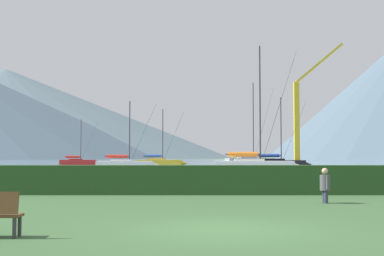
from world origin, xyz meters
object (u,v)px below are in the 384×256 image
at_px(sailboat_slip_11, 253,161).
at_px(sailboat_slip_2, 81,162).
at_px(sailboat_slip_0, 257,166).
at_px(person_seated_viewer, 328,184).
at_px(sailboat_slip_1, 280,164).
at_px(sailboat_slip_7, 162,163).
at_px(dock_crane, 302,127).
at_px(sailboat_slip_8, 128,165).

bearing_deg(sailboat_slip_11, sailboat_slip_2, 160.07).
relative_size(sailboat_slip_0, person_seated_viewer, 9.80).
xyz_separation_m(sailboat_slip_1, sailboat_slip_7, (-15.79, 11.97, -0.03)).
relative_size(sailboat_slip_0, sailboat_slip_7, 1.41).
bearing_deg(sailboat_slip_2, sailboat_slip_1, -48.36).
relative_size(sailboat_slip_0, sailboat_slip_2, 1.54).
distance_m(sailboat_slip_1, person_seated_viewer, 48.47).
bearing_deg(sailboat_slip_0, sailboat_slip_11, 86.67).
xyz_separation_m(sailboat_slip_0, dock_crane, (10.58, 30.83, 5.42)).
height_order(sailboat_slip_7, sailboat_slip_11, sailboat_slip_11).
bearing_deg(sailboat_slip_2, sailboat_slip_8, -77.89).
relative_size(sailboat_slip_11, dock_crane, 0.72).
distance_m(sailboat_slip_7, dock_crane, 22.26).
bearing_deg(person_seated_viewer, sailboat_slip_1, 77.75).
distance_m(sailboat_slip_2, sailboat_slip_7, 19.27).
relative_size(sailboat_slip_0, sailboat_slip_11, 0.88).
bearing_deg(sailboat_slip_1, sailboat_slip_8, -167.17).
bearing_deg(person_seated_viewer, sailboat_slip_2, 103.81).
distance_m(sailboat_slip_1, sailboat_slip_7, 19.81).
height_order(sailboat_slip_0, sailboat_slip_1, sailboat_slip_0).
height_order(sailboat_slip_0, dock_crane, dock_crane).
height_order(sailboat_slip_2, dock_crane, dock_crane).
xyz_separation_m(sailboat_slip_7, dock_crane, (21.46, 2.07, 5.51)).
xyz_separation_m(sailboat_slip_2, person_seated_viewer, (24.52, -72.26, 0.11)).
bearing_deg(sailboat_slip_8, sailboat_slip_2, 108.75).
height_order(sailboat_slip_1, sailboat_slip_7, sailboat_slip_1).
bearing_deg(sailboat_slip_11, person_seated_viewer, -107.45).
xyz_separation_m(sailboat_slip_2, sailboat_slip_11, (29.55, -3.45, 0.20)).
bearing_deg(dock_crane, person_seated_viewer, -100.80).
bearing_deg(dock_crane, sailboat_slip_7, -174.50).
height_order(sailboat_slip_7, sailboat_slip_8, sailboat_slip_7).
relative_size(sailboat_slip_0, sailboat_slip_8, 1.51).
distance_m(sailboat_slip_11, person_seated_viewer, 69.00).
height_order(sailboat_slip_0, sailboat_slip_2, sailboat_slip_0).
relative_size(sailboat_slip_2, sailboat_slip_11, 0.57).
bearing_deg(sailboat_slip_7, sailboat_slip_11, 31.63).
xyz_separation_m(sailboat_slip_0, person_seated_viewer, (-1.27, -31.28, -0.04)).
relative_size(sailboat_slip_8, sailboat_slip_11, 0.58).
height_order(sailboat_slip_2, sailboat_slip_7, sailboat_slip_7).
distance_m(sailboat_slip_0, person_seated_viewer, 31.31).
bearing_deg(sailboat_slip_11, sailboat_slip_1, -100.12).
height_order(sailboat_slip_0, sailboat_slip_7, sailboat_slip_0).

